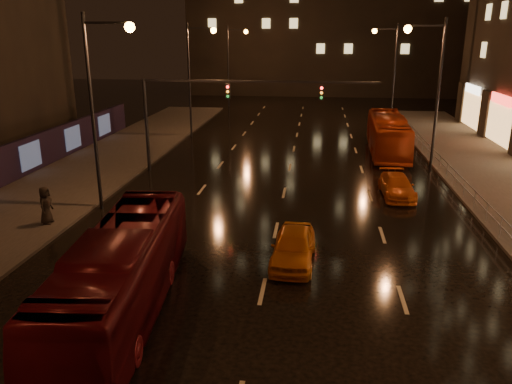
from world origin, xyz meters
The scene contains 9 objects.
ground centered at (0.00, 20.00, 0.00)m, with size 140.00×140.00×0.00m, color black.
sidewalk_left centered at (-13.50, 15.00, 0.07)m, with size 7.00×70.00×0.15m, color #38332D.
traffic_signal centered at (-5.06, 20.00, 4.74)m, with size 15.31×0.32×6.20m.
railing_right centered at (10.20, 18.00, 0.90)m, with size 0.05×56.00×1.00m.
bus_red centered at (-4.45, 2.00, 1.48)m, with size 2.48×10.60×2.95m, color #4E0B11.
bus_curb centered at (7.32, 27.18, 1.52)m, with size 2.55×10.88×3.03m, color #A53110.
taxi_near centered at (0.99, 6.53, 0.71)m, with size 1.69×4.19×1.43m, color #C96712.
taxi_far centered at (6.50, 16.11, 0.61)m, with size 1.72×4.23×1.23m, color #C85312.
pedestrian_c centered at (-11.15, 9.23, 1.07)m, with size 0.90×0.58×1.84m, color black.
Camera 1 is at (1.72, -12.20, 8.97)m, focal length 35.00 mm.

